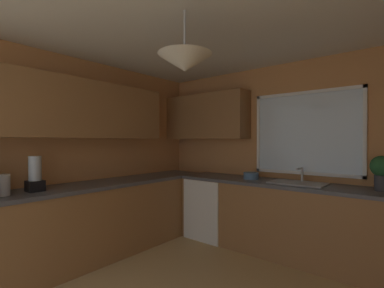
{
  "coord_description": "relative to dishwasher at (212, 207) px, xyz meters",
  "views": [
    {
      "loc": [
        1.45,
        -1.67,
        1.41
      ],
      "look_at": [
        -0.57,
        0.78,
        1.38
      ],
      "focal_mm": 25.67,
      "sensor_mm": 36.0,
      "label": 1
    }
  ],
  "objects": [
    {
      "name": "room_shell",
      "position": [
        0.52,
        -1.21,
        1.28
      ],
      "size": [
        3.87,
        4.12,
        2.52
      ],
      "color": "#C6844C",
      "rests_on": "ground_plane"
    },
    {
      "name": "counter_run_left",
      "position": [
        -0.66,
        -1.66,
        0.02
      ],
      "size": [
        0.65,
        3.73,
        0.9
      ],
      "color": "olive",
      "rests_on": "ground_plane"
    },
    {
      "name": "counter_run_back",
      "position": [
        1.11,
        0.03,
        0.02
      ],
      "size": [
        2.96,
        0.65,
        0.9
      ],
      "color": "olive",
      "rests_on": "ground_plane"
    },
    {
      "name": "dishwasher",
      "position": [
        0.0,
        0.0,
        0.0
      ],
      "size": [
        0.6,
        0.6,
        0.86
      ],
      "primitive_type": "cube",
      "color": "white",
      "rests_on": "ground_plane"
    },
    {
      "name": "kettle",
      "position": [
        -0.64,
        -2.48,
        0.57
      ],
      "size": [
        0.12,
        0.12,
        0.2
      ],
      "primitive_type": "cylinder",
      "color": "#B7B7BC",
      "rests_on": "counter_run_left"
    },
    {
      "name": "sink_assembly",
      "position": [
        1.24,
        0.04,
        0.48
      ],
      "size": [
        0.63,
        0.4,
        0.19
      ],
      "color": "#9EA0A5",
      "rests_on": "counter_run_back"
    },
    {
      "name": "potted_plant",
      "position": [
        2.07,
        0.08,
        0.69
      ],
      "size": [
        0.22,
        0.22,
        0.36
      ],
      "color": "#38383D",
      "rests_on": "counter_run_back"
    },
    {
      "name": "bowl",
      "position": [
        0.62,
        0.03,
        0.52
      ],
      "size": [
        0.2,
        0.2,
        0.09
      ],
      "primitive_type": "cylinder",
      "color": "#4C7099",
      "rests_on": "counter_run_back"
    },
    {
      "name": "blender_appliance",
      "position": [
        -0.66,
        -2.19,
        0.63
      ],
      "size": [
        0.15,
        0.15,
        0.36
      ],
      "color": "black",
      "rests_on": "counter_run_left"
    }
  ]
}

